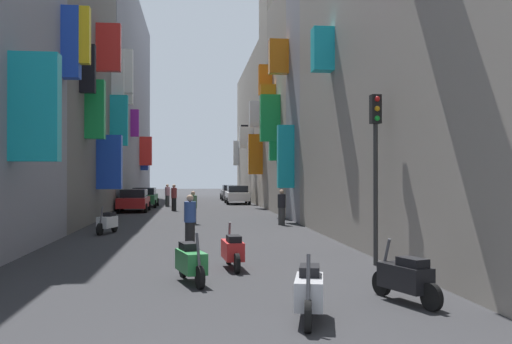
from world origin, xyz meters
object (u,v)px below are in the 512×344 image
(scooter_green, at_px, (191,261))
(traffic_light_near_corner, at_px, (376,150))
(pedestrian_far_away, at_px, (190,221))
(scooter_silver, at_px, (309,291))
(parked_car_grey, at_px, (231,192))
(scooter_red, at_px, (233,250))
(pedestrian_crossing, at_px, (282,207))
(pedestrian_near_right, at_px, (167,195))
(scooter_white, at_px, (108,222))
(pedestrian_near_left, at_px, (193,208))
(pedestrian_mid_street, at_px, (174,198))
(parked_car_white, at_px, (237,194))
(scooter_black, at_px, (406,278))
(parked_car_green, at_px, (144,197))
(parked_car_red, at_px, (134,200))

(scooter_green, bearing_deg, traffic_light_near_corner, 21.17)
(pedestrian_far_away, bearing_deg, scooter_silver, -78.14)
(parked_car_grey, distance_m, traffic_light_near_corner, 40.44)
(scooter_red, distance_m, pedestrian_crossing, 12.70)
(pedestrian_crossing, bearing_deg, pedestrian_near_right, 109.83)
(scooter_white, distance_m, pedestrian_near_left, 5.50)
(pedestrian_crossing, bearing_deg, traffic_light_near_corner, -87.51)
(parked_car_grey, relative_size, traffic_light_near_corner, 0.98)
(pedestrian_mid_street, distance_m, traffic_light_near_corner, 24.51)
(parked_car_white, distance_m, scooter_white, 24.78)
(scooter_green, xyz_separation_m, pedestrian_near_right, (-1.90, 31.06, 0.39))
(scooter_silver, bearing_deg, scooter_black, 26.46)
(scooter_red, xyz_separation_m, pedestrian_near_left, (-0.98, 13.37, 0.33))
(scooter_black, bearing_deg, parked_car_green, 102.83)
(traffic_light_near_corner, bearing_deg, parked_car_green, 106.28)
(parked_car_green, xyz_separation_m, scooter_red, (4.62, -28.72, -0.31))
(parked_car_white, xyz_separation_m, scooter_white, (-7.12, -23.73, -0.34))
(parked_car_white, distance_m, traffic_light_near_corner, 32.80)
(pedestrian_near_right, xyz_separation_m, traffic_light_near_corner, (6.67, -29.22, 2.15))
(parked_car_grey, distance_m, scooter_black, 44.61)
(scooter_white, relative_size, pedestrian_crossing, 1.09)
(scooter_black, bearing_deg, pedestrian_mid_street, 100.38)
(scooter_white, bearing_deg, pedestrian_far_away, -55.94)
(pedestrian_near_right, relative_size, traffic_light_near_corner, 0.39)
(parked_car_white, bearing_deg, parked_car_red, -128.48)
(parked_car_green, distance_m, scooter_silver, 34.30)
(pedestrian_near_right, height_order, traffic_light_near_corner, traffic_light_near_corner)
(parked_car_white, relative_size, pedestrian_near_right, 2.52)
(parked_car_grey, bearing_deg, traffic_light_near_corner, -88.51)
(scooter_red, height_order, scooter_green, same)
(parked_car_green, xyz_separation_m, scooter_silver, (5.49, -33.86, -0.31))
(traffic_light_near_corner, bearing_deg, parked_car_white, 91.79)
(parked_car_red, bearing_deg, pedestrian_crossing, -53.87)
(parked_car_red, xyz_separation_m, pedestrian_mid_street, (2.59, 0.46, 0.12))
(parked_car_green, height_order, scooter_green, parked_car_green)
(parked_car_white, bearing_deg, scooter_red, -94.72)
(scooter_black, bearing_deg, parked_car_white, 90.24)
(pedestrian_near_left, bearing_deg, scooter_red, -85.79)
(traffic_light_near_corner, bearing_deg, parked_car_grey, 91.49)
(pedestrian_near_right, bearing_deg, scooter_silver, -83.70)
(scooter_white, bearing_deg, pedestrian_crossing, 22.82)
(pedestrian_crossing, height_order, pedestrian_mid_street, pedestrian_mid_street)
(pedestrian_crossing, distance_m, pedestrian_far_away, 9.19)
(parked_car_red, xyz_separation_m, pedestrian_near_left, (3.86, -9.94, 0.02))
(pedestrian_near_right, xyz_separation_m, pedestrian_mid_street, (0.69, -5.55, 0.03))
(parked_car_red, height_order, pedestrian_far_away, pedestrian_far_away)
(parked_car_green, height_order, pedestrian_mid_street, pedestrian_mid_street)
(scooter_black, height_order, pedestrian_mid_street, pedestrian_mid_street)
(scooter_white, relative_size, pedestrian_far_away, 1.07)
(scooter_green, relative_size, traffic_light_near_corner, 0.43)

